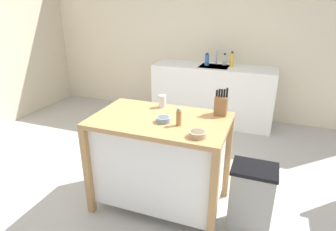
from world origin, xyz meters
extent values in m
plane|color=#ADA8A0|center=(0.00, 0.00, 0.00)|extent=(6.84, 6.84, 0.00)
cube|color=beige|center=(0.00, 2.53, 1.30)|extent=(5.84, 0.10, 2.60)
cube|color=#AD7F4C|center=(0.16, -0.05, 0.88)|extent=(1.20, 0.73, 0.04)
cube|color=white|center=(0.16, -0.05, 0.48)|extent=(1.10, 0.63, 0.76)
cube|color=#AD7F4C|center=(-0.40, -0.38, 0.43)|extent=(0.06, 0.06, 0.86)
cube|color=#AD7F4C|center=(0.73, -0.38, 0.43)|extent=(0.06, 0.06, 0.86)
cube|color=#AD7F4C|center=(-0.40, 0.29, 0.43)|extent=(0.06, 0.06, 0.86)
cube|color=#AD7F4C|center=(0.73, 0.29, 0.43)|extent=(0.06, 0.06, 0.86)
cube|color=olive|center=(0.64, 0.22, 0.99)|extent=(0.11, 0.09, 0.17)
cylinder|color=black|center=(0.60, 0.22, 1.10)|extent=(0.02, 0.02, 0.06)
cylinder|color=black|center=(0.62, 0.22, 1.11)|extent=(0.02, 0.02, 0.07)
cylinder|color=black|center=(0.64, 0.22, 1.11)|extent=(0.02, 0.02, 0.07)
cylinder|color=black|center=(0.66, 0.22, 1.11)|extent=(0.02, 0.02, 0.07)
cylinder|color=black|center=(0.68, 0.22, 1.12)|extent=(0.02, 0.02, 0.08)
cylinder|color=gray|center=(0.22, -0.11, 0.93)|extent=(0.12, 0.12, 0.04)
cylinder|color=#49555B|center=(0.22, -0.11, 0.95)|extent=(0.10, 0.10, 0.01)
cylinder|color=tan|center=(0.56, -0.29, 0.93)|extent=(0.13, 0.13, 0.05)
cylinder|color=brown|center=(0.56, -0.29, 0.95)|extent=(0.11, 0.11, 0.01)
cylinder|color=silver|center=(0.08, 0.23, 0.96)|extent=(0.07, 0.07, 0.12)
cylinder|color=#9E7042|center=(0.36, -0.13, 0.97)|extent=(0.04, 0.04, 0.13)
sphere|color=#99999E|center=(0.36, -0.13, 1.04)|extent=(0.03, 0.03, 0.03)
cube|color=gray|center=(1.00, -0.12, 0.30)|extent=(0.34, 0.26, 0.60)
cube|color=black|center=(1.00, -0.12, 0.61)|extent=(0.36, 0.28, 0.03)
cube|color=white|center=(0.18, 2.18, 0.46)|extent=(1.89, 0.60, 0.92)
cube|color=silver|center=(0.18, 2.16, 0.90)|extent=(0.44, 0.36, 0.03)
cylinder|color=#B7BCC1|center=(0.18, 2.32, 1.03)|extent=(0.02, 0.02, 0.22)
cylinder|color=yellow|center=(0.44, 2.21, 1.02)|extent=(0.05, 0.05, 0.21)
cylinder|color=black|center=(0.44, 2.21, 1.14)|extent=(0.03, 0.03, 0.02)
cylinder|color=blue|center=(0.06, 2.17, 1.00)|extent=(0.07, 0.07, 0.17)
cylinder|color=black|center=(0.06, 2.17, 1.10)|extent=(0.04, 0.04, 0.02)
cylinder|color=white|center=(0.31, 2.30, 1.00)|extent=(0.06, 0.06, 0.16)
cylinder|color=black|center=(0.31, 2.30, 1.09)|extent=(0.03, 0.03, 0.02)
camera|label=1|loc=(1.02, -2.17, 1.86)|focal=30.36mm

